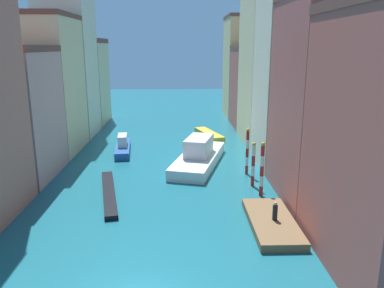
{
  "coord_description": "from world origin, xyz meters",
  "views": [
    {
      "loc": [
        2.11,
        -16.94,
        12.68
      ],
      "look_at": [
        3.41,
        27.0,
        1.5
      ],
      "focal_mm": 35.95,
      "sensor_mm": 36.0,
      "label": 1
    }
  ],
  "objects_px": {
    "mooring_pole_0": "(262,169)",
    "motorboat_0": "(123,147)",
    "mooring_pole_1": "(253,164)",
    "gondola_black": "(109,193)",
    "waterfront_dock": "(272,222)",
    "motorboat_1": "(209,134)",
    "person_on_dock": "(275,212)",
    "mooring_pole_2": "(247,151)",
    "vaporetto_white": "(199,156)"
  },
  "relations": [
    {
      "from": "mooring_pole_1",
      "to": "mooring_pole_2",
      "type": "xyz_separation_m",
      "value": [
        0.02,
        3.44,
        0.29
      ]
    },
    {
      "from": "mooring_pole_1",
      "to": "mooring_pole_0",
      "type": "bearing_deg",
      "value": -83.59
    },
    {
      "from": "motorboat_0",
      "to": "motorboat_1",
      "type": "distance_m",
      "value": 14.0
    },
    {
      "from": "mooring_pole_1",
      "to": "mooring_pole_2",
      "type": "distance_m",
      "value": 3.45
    },
    {
      "from": "waterfront_dock",
      "to": "mooring_pole_1",
      "type": "distance_m",
      "value": 8.54
    },
    {
      "from": "waterfront_dock",
      "to": "vaporetto_white",
      "type": "xyz_separation_m",
      "value": [
        -4.61,
        15.15,
        0.74
      ]
    },
    {
      "from": "mooring_pole_1",
      "to": "motorboat_1",
      "type": "height_order",
      "value": "mooring_pole_1"
    },
    {
      "from": "waterfront_dock",
      "to": "motorboat_0",
      "type": "distance_m",
      "value": 24.75
    },
    {
      "from": "motorboat_0",
      "to": "gondola_black",
      "type": "bearing_deg",
      "value": -86.72
    },
    {
      "from": "person_on_dock",
      "to": "vaporetto_white",
      "type": "height_order",
      "value": "vaporetto_white"
    },
    {
      "from": "person_on_dock",
      "to": "waterfront_dock",
      "type": "bearing_deg",
      "value": 127.75
    },
    {
      "from": "person_on_dock",
      "to": "motorboat_1",
      "type": "bearing_deg",
      "value": 95.15
    },
    {
      "from": "mooring_pole_2",
      "to": "waterfront_dock",
      "type": "bearing_deg",
      "value": -90.66
    },
    {
      "from": "waterfront_dock",
      "to": "motorboat_0",
      "type": "bearing_deg",
      "value": 123.74
    },
    {
      "from": "waterfront_dock",
      "to": "mooring_pole_1",
      "type": "relative_size",
      "value": 1.82
    },
    {
      "from": "mooring_pole_1",
      "to": "motorboat_0",
      "type": "bearing_deg",
      "value": 138.52
    },
    {
      "from": "person_on_dock",
      "to": "mooring_pole_2",
      "type": "distance_m",
      "value": 12.03
    },
    {
      "from": "mooring_pole_1",
      "to": "motorboat_1",
      "type": "xyz_separation_m",
      "value": [
        -2.58,
        20.54,
        -1.84
      ]
    },
    {
      "from": "gondola_black",
      "to": "mooring_pole_0",
      "type": "bearing_deg",
      "value": -2.49
    },
    {
      "from": "motorboat_1",
      "to": "motorboat_0",
      "type": "bearing_deg",
      "value": -143.69
    },
    {
      "from": "gondola_black",
      "to": "motorboat_1",
      "type": "height_order",
      "value": "motorboat_1"
    },
    {
      "from": "vaporetto_white",
      "to": "motorboat_1",
      "type": "bearing_deg",
      "value": 81.14
    },
    {
      "from": "mooring_pole_0",
      "to": "motorboat_0",
      "type": "height_order",
      "value": "mooring_pole_0"
    },
    {
      "from": "waterfront_dock",
      "to": "mooring_pole_0",
      "type": "relative_size",
      "value": 1.58
    },
    {
      "from": "gondola_black",
      "to": "vaporetto_white",
      "type": "bearing_deg",
      "value": 46.42
    },
    {
      "from": "gondola_black",
      "to": "motorboat_1",
      "type": "distance_m",
      "value": 24.78
    },
    {
      "from": "mooring_pole_1",
      "to": "gondola_black",
      "type": "bearing_deg",
      "value": -171.61
    },
    {
      "from": "vaporetto_white",
      "to": "mooring_pole_0",
      "type": "bearing_deg",
      "value": -61.79
    },
    {
      "from": "mooring_pole_1",
      "to": "vaporetto_white",
      "type": "xyz_separation_m",
      "value": [
        -4.72,
        6.82,
        -1.13
      ]
    },
    {
      "from": "mooring_pole_0",
      "to": "motorboat_1",
      "type": "bearing_deg",
      "value": 97.09
    },
    {
      "from": "person_on_dock",
      "to": "mooring_pole_0",
      "type": "relative_size",
      "value": 0.28
    },
    {
      "from": "mooring_pole_0",
      "to": "motorboat_1",
      "type": "relative_size",
      "value": 0.62
    },
    {
      "from": "waterfront_dock",
      "to": "person_on_dock",
      "type": "height_order",
      "value": "person_on_dock"
    },
    {
      "from": "mooring_pole_2",
      "to": "gondola_black",
      "type": "height_order",
      "value": "mooring_pole_2"
    },
    {
      "from": "gondola_black",
      "to": "motorboat_0",
      "type": "height_order",
      "value": "motorboat_0"
    },
    {
      "from": "motorboat_1",
      "to": "gondola_black",
      "type": "bearing_deg",
      "value": -114.97
    },
    {
      "from": "person_on_dock",
      "to": "gondola_black",
      "type": "distance_m",
      "value": 14.69
    },
    {
      "from": "mooring_pole_2",
      "to": "motorboat_0",
      "type": "height_order",
      "value": "mooring_pole_2"
    },
    {
      "from": "waterfront_dock",
      "to": "mooring_pole_1",
      "type": "height_order",
      "value": "mooring_pole_1"
    },
    {
      "from": "mooring_pole_0",
      "to": "vaporetto_white",
      "type": "distance_m",
      "value": 10.68
    },
    {
      "from": "mooring_pole_1",
      "to": "motorboat_1",
      "type": "relative_size",
      "value": 0.54
    },
    {
      "from": "mooring_pole_1",
      "to": "gondola_black",
      "type": "xyz_separation_m",
      "value": [
        -13.04,
        -1.92,
        -1.95
      ]
    },
    {
      "from": "mooring_pole_0",
      "to": "mooring_pole_1",
      "type": "height_order",
      "value": "mooring_pole_0"
    },
    {
      "from": "gondola_black",
      "to": "motorboat_0",
      "type": "bearing_deg",
      "value": 93.28
    },
    {
      "from": "waterfront_dock",
      "to": "motorboat_1",
      "type": "distance_m",
      "value": 28.97
    },
    {
      "from": "gondola_black",
      "to": "motorboat_1",
      "type": "bearing_deg",
      "value": 65.03
    },
    {
      "from": "gondola_black",
      "to": "motorboat_0",
      "type": "relative_size",
      "value": 1.33
    },
    {
      "from": "vaporetto_white",
      "to": "gondola_black",
      "type": "relative_size",
      "value": 1.21
    },
    {
      "from": "vaporetto_white",
      "to": "gondola_black",
      "type": "bearing_deg",
      "value": -133.58
    },
    {
      "from": "mooring_pole_2",
      "to": "motorboat_0",
      "type": "xyz_separation_m",
      "value": [
        -13.88,
        8.81,
        -1.74
      ]
    }
  ]
}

